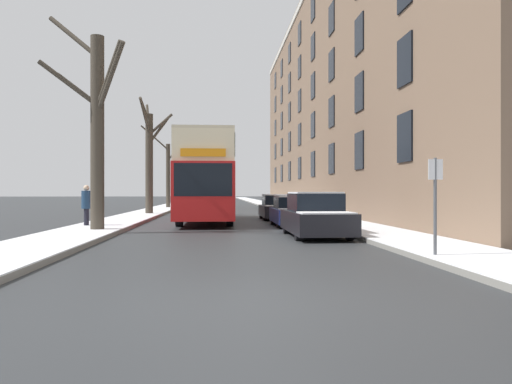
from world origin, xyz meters
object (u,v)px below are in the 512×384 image
at_px(bare_tree_left_2, 168,172).
at_px(parked_car_2, 278,208).
at_px(street_sign_post, 435,202).
at_px(bare_tree_left_0, 96,124).
at_px(parked_car_1, 293,212).
at_px(double_decker_bus, 206,175).
at_px(oncoming_van, 200,195).
at_px(pedestrian_left_sidewalk, 86,205).
at_px(bare_tree_left_1, 149,157).
at_px(parked_car_0, 315,216).

distance_m(bare_tree_left_2, parked_car_2, 19.19).
height_order(parked_car_2, street_sign_post, street_sign_post).
distance_m(bare_tree_left_0, parked_car_1, 9.08).
relative_size(bare_tree_left_0, double_decker_bus, 0.72).
xyz_separation_m(parked_car_1, parked_car_2, (0.00, 5.34, 0.01)).
relative_size(oncoming_van, pedestrian_left_sidewalk, 3.19).
bearing_deg(parked_car_2, bare_tree_left_1, 147.28).
height_order(bare_tree_left_1, double_decker_bus, bare_tree_left_1).
height_order(double_decker_bus, parked_car_2, double_decker_bus).
height_order(double_decker_bus, street_sign_post, double_decker_bus).
height_order(bare_tree_left_1, street_sign_post, bare_tree_left_1).
bearing_deg(oncoming_van, pedestrian_left_sidewalk, -97.78).
distance_m(parked_car_0, parked_car_1, 5.20).
bearing_deg(street_sign_post, bare_tree_left_1, 112.56).
relative_size(parked_car_0, parked_car_2, 1.13).
bearing_deg(street_sign_post, parked_car_0, 102.38).
bearing_deg(double_decker_bus, street_sign_post, -70.67).
height_order(parked_car_2, oncoming_van, oncoming_van).
xyz_separation_m(double_decker_bus, street_sign_post, (5.26, -14.98, -1.06)).
distance_m(parked_car_2, oncoming_van, 20.87).
relative_size(bare_tree_left_0, parked_car_1, 2.06).
bearing_deg(bare_tree_left_2, parked_car_2, -66.05).
height_order(bare_tree_left_1, parked_car_0, bare_tree_left_1).
bearing_deg(bare_tree_left_0, bare_tree_left_1, 89.66).
height_order(bare_tree_left_1, oncoming_van, bare_tree_left_1).
xyz_separation_m(bare_tree_left_2, parked_car_1, (7.72, -22.71, -2.64)).
bearing_deg(parked_car_1, double_decker_bus, 137.84).
relative_size(bare_tree_left_0, pedestrian_left_sidewalk, 4.54).
bearing_deg(pedestrian_left_sidewalk, parked_car_1, -102.06).
bearing_deg(parked_car_0, pedestrian_left_sidewalk, 154.93).
xyz_separation_m(bare_tree_left_0, bare_tree_left_1, (0.08, 13.63, -0.25)).
distance_m(bare_tree_left_1, oncoming_van, 15.78).
height_order(double_decker_bus, parked_car_0, double_decker_bus).
relative_size(bare_tree_left_0, bare_tree_left_1, 1.10).
height_order(double_decker_bus, parked_car_1, double_decker_bus).
relative_size(bare_tree_left_2, parked_car_0, 1.60).
bearing_deg(double_decker_bus, oncoming_van, 92.85).
xyz_separation_m(bare_tree_left_2, double_decker_bus, (3.84, -19.19, -0.90)).
bearing_deg(bare_tree_left_1, street_sign_post, -67.44).
bearing_deg(parked_car_0, bare_tree_left_0, 166.69).
xyz_separation_m(bare_tree_left_2, oncoming_van, (2.74, 2.89, -2.08)).
bearing_deg(parked_car_2, oncoming_van, 103.81).
bearing_deg(bare_tree_left_1, bare_tree_left_2, 90.33).
relative_size(bare_tree_left_2, pedestrian_left_sidewalk, 4.05).
relative_size(double_decker_bus, street_sign_post, 5.04).
bearing_deg(pedestrian_left_sidewalk, bare_tree_left_0, -177.43).
bearing_deg(street_sign_post, oncoming_van, 99.73).
relative_size(parked_car_0, pedestrian_left_sidewalk, 2.52).
relative_size(bare_tree_left_1, parked_car_2, 1.86).
bearing_deg(parked_car_1, oncoming_van, 101.01).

